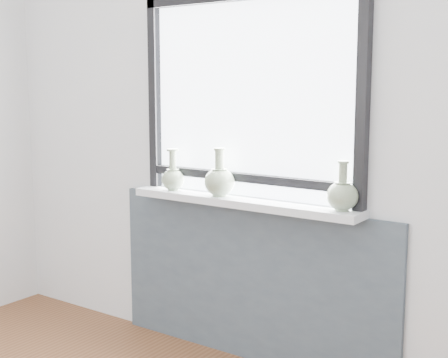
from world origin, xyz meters
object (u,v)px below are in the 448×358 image
Objects in this scene: vase_a at (173,177)px; vase_c at (342,194)px; windowsill at (242,202)px; vase_b at (219,180)px.

vase_c reaches higher than vase_a.
vase_c reaches higher than windowsill.
vase_b is at bearing -173.12° from windowsill.
vase_b reaches higher than windowsill.
windowsill is at bearing -179.94° from vase_c.
vase_a is at bearing -178.17° from windowsill.
vase_c is at bearing 0.06° from windowsill.
vase_a is at bearing -179.15° from vase_c.
vase_b is at bearing -178.64° from vase_c.
windowsill is at bearing 6.88° from vase_b.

